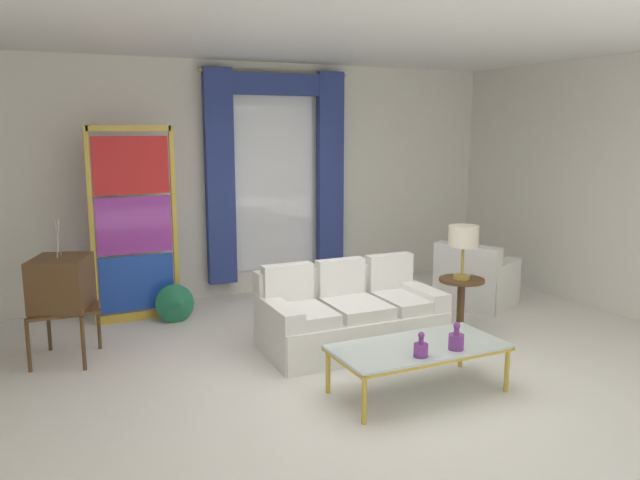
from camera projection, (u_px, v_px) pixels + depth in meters
The scene contains 15 objects.
ground_plane at pixel (355, 369), 5.72m from camera, with size 16.00×16.00×0.00m, color white.
wall_rear at pixel (245, 180), 8.18m from camera, with size 8.00×0.12×3.00m, color white.
wall_right at pixel (600, 185), 7.52m from camera, with size 0.12×7.00×3.00m, color white.
ceiling_slab at pixel (318, 37), 5.89m from camera, with size 8.00×7.60×0.04m, color white.
curtained_window at pixel (277, 161), 8.15m from camera, with size 2.00×0.17×2.70m.
couch_white_long at pixel (348, 316), 6.29m from camera, with size 1.77×0.94×0.86m.
coffee_table at pixel (418, 349), 5.17m from camera, with size 1.44×0.69×0.41m.
bottle_blue_decanter at pixel (421, 348), 4.90m from camera, with size 0.11×0.11×0.20m.
bottle_crystal_tall at pixel (456, 340), 5.05m from camera, with size 0.12×0.12×0.23m.
vintage_tv at pixel (61, 285), 5.83m from camera, with size 0.68×0.73×1.35m.
armchair_white at pixel (475, 283), 7.72m from camera, with size 1.09×1.09×0.80m.
stained_glass_divider at pixel (134, 229), 7.00m from camera, with size 0.95×0.05×2.20m.
peacock_figurine at pixel (177, 305), 7.02m from camera, with size 0.44×0.60×0.50m.
round_side_table at pixel (461, 300), 6.69m from camera, with size 0.48×0.48×0.59m.
table_lamp_brass at pixel (463, 239), 6.57m from camera, with size 0.32×0.32×0.57m.
Camera 1 is at (-2.60, -4.76, 2.19)m, focal length 35.15 mm.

